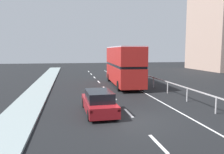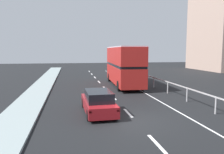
# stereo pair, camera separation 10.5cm
# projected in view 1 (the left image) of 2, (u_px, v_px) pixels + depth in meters

# --- Properties ---
(ground_plane) EXTENTS (73.87, 120.00, 0.10)m
(ground_plane) POSITION_uv_depth(u_px,v_px,m) (135.00, 121.00, 12.86)
(ground_plane) COLOR black
(near_sidewalk_kerb) EXTENTS (2.24, 80.00, 0.14)m
(near_sidewalk_kerb) POSITION_uv_depth(u_px,v_px,m) (12.00, 126.00, 11.63)
(near_sidewalk_kerb) COLOR gray
(near_sidewalk_kerb) RESTS_ON ground
(lane_paint_markings) EXTENTS (3.37, 46.00, 0.01)m
(lane_paint_markings) POSITION_uv_depth(u_px,v_px,m) (129.00, 91.00, 21.92)
(lane_paint_markings) COLOR silver
(lane_paint_markings) RESTS_ON ground
(bridge_side_railing) EXTENTS (0.10, 42.00, 1.09)m
(bridge_side_railing) POSITION_uv_depth(u_px,v_px,m) (160.00, 81.00, 22.51)
(bridge_side_railing) COLOR #B2AEB0
(bridge_side_railing) RESTS_ON ground
(double_decker_bus_red) EXTENTS (2.92, 10.26, 4.33)m
(double_decker_bus_red) POSITION_uv_depth(u_px,v_px,m) (123.00, 65.00, 25.34)
(double_decker_bus_red) COLOR #B01F1B
(double_decker_bus_red) RESTS_ON ground
(hatchback_car_near) EXTENTS (1.87, 4.56, 1.43)m
(hatchback_car_near) POSITION_uv_depth(u_px,v_px,m) (99.00, 102.00, 14.22)
(hatchback_car_near) COLOR maroon
(hatchback_car_near) RESTS_ON ground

